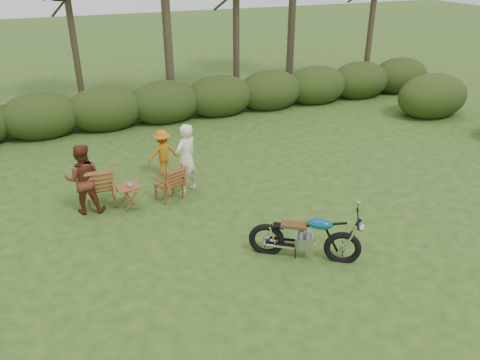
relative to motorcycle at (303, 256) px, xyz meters
name	(u,v)px	position (x,y,z in m)	size (l,w,h in m)	color
ground	(280,263)	(-0.52, -0.03, 0.00)	(80.00, 80.00, 0.00)	#274517
tree_line	(167,2)	(-0.02, 9.71, 3.81)	(22.52, 11.62, 8.14)	#352B1D
motorcycle	(303,256)	(0.00, 0.00, 0.00)	(2.04, 0.78, 1.16)	#0D7EAE
lawn_chair_right	(170,198)	(-1.82, 3.30, 0.00)	(0.62, 0.62, 0.90)	brown
lawn_chair_left	(102,204)	(-3.37, 3.62, 0.00)	(0.73, 0.73, 1.05)	brown
side_table	(129,197)	(-2.79, 3.19, 0.28)	(0.54, 0.46, 0.56)	brown
cup	(130,185)	(-2.74, 3.17, 0.61)	(0.12, 0.12, 0.09)	beige
adult_a	(188,191)	(-1.31, 3.49, 0.00)	(0.64, 0.42, 1.75)	#EFE8C5
adult_b	(89,211)	(-3.71, 3.40, 0.00)	(0.79, 0.62, 1.63)	#5E2A1A
child	(165,174)	(-1.62, 4.65, 0.00)	(0.81, 0.46, 1.25)	#B96811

